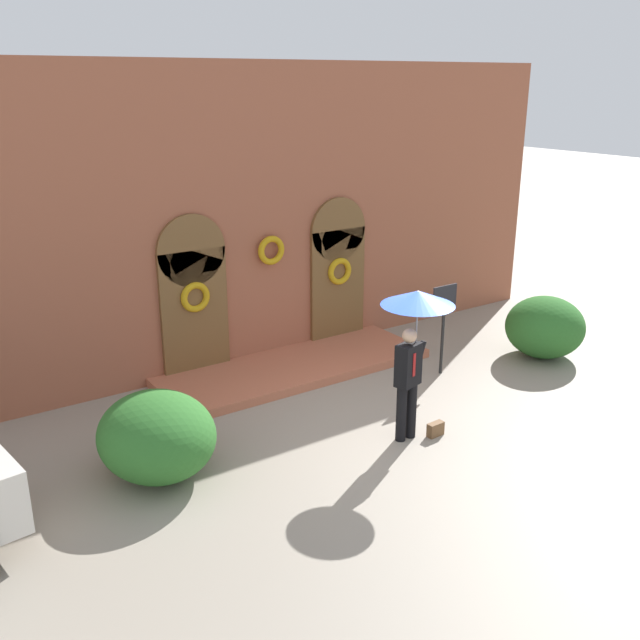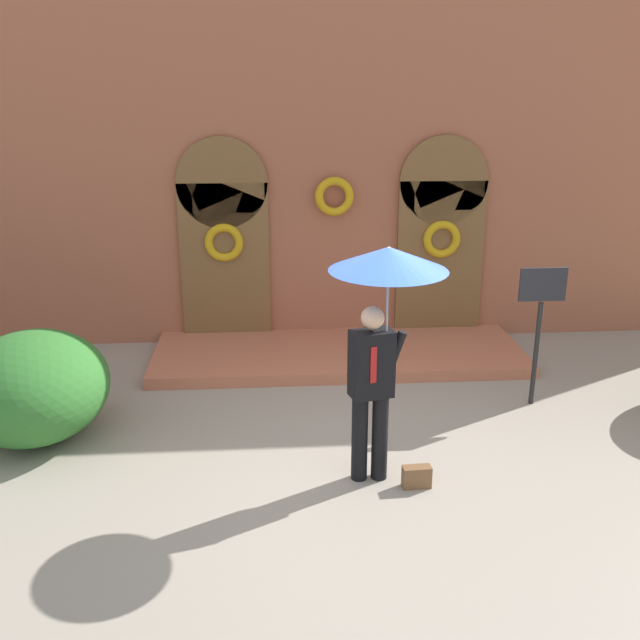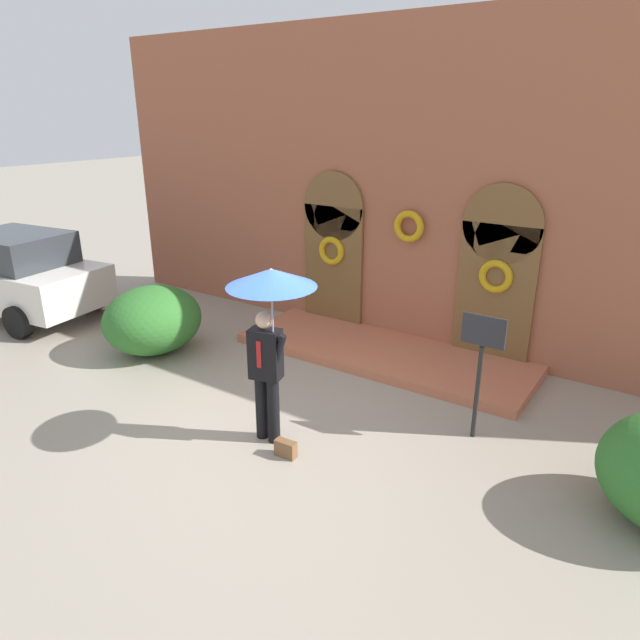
{
  "view_description": "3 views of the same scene",
  "coord_description": "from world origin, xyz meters",
  "px_view_note": "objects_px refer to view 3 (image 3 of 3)",
  "views": [
    {
      "loc": [
        -6.64,
        -7.53,
        5.3
      ],
      "look_at": [
        -0.23,
        1.86,
        1.41
      ],
      "focal_mm": 40.0,
      "sensor_mm": 36.0,
      "label": 1
    },
    {
      "loc": [
        -0.95,
        -6.35,
        3.78
      ],
      "look_at": [
        -0.38,
        1.41,
        1.16
      ],
      "focal_mm": 40.0,
      "sensor_mm": 36.0,
      "label": 2
    },
    {
      "loc": [
        4.24,
        -5.21,
        4.13
      ],
      "look_at": [
        -0.06,
        1.16,
        1.27
      ],
      "focal_mm": 32.0,
      "sensor_mm": 36.0,
      "label": 3
    }
  ],
  "objects_px": {
    "person_with_umbrella": "(270,304)",
    "parked_car": "(13,274)",
    "sign_post": "(481,357)",
    "handbag": "(286,449)",
    "shrub_left": "(153,320)"
  },
  "relations": [
    {
      "from": "handbag",
      "to": "person_with_umbrella",
      "type": "bearing_deg",
      "value": 146.91
    },
    {
      "from": "sign_post",
      "to": "person_with_umbrella",
      "type": "bearing_deg",
      "value": -143.49
    },
    {
      "from": "handbag",
      "to": "parked_car",
      "type": "distance_m",
      "value": 8.06
    },
    {
      "from": "person_with_umbrella",
      "to": "parked_car",
      "type": "xyz_separation_m",
      "value": [
        -7.6,
        0.87,
        -1.03
      ]
    },
    {
      "from": "person_with_umbrella",
      "to": "sign_post",
      "type": "relative_size",
      "value": 1.37
    },
    {
      "from": "person_with_umbrella",
      "to": "shrub_left",
      "type": "distance_m",
      "value": 4.04
    },
    {
      "from": "sign_post",
      "to": "parked_car",
      "type": "distance_m",
      "value": 9.77
    },
    {
      "from": "handbag",
      "to": "shrub_left",
      "type": "bearing_deg",
      "value": 158.38
    },
    {
      "from": "person_with_umbrella",
      "to": "shrub_left",
      "type": "bearing_deg",
      "value": 162.44
    },
    {
      "from": "handbag",
      "to": "sign_post",
      "type": "bearing_deg",
      "value": 41.93
    },
    {
      "from": "handbag",
      "to": "shrub_left",
      "type": "relative_size",
      "value": 0.16
    },
    {
      "from": "shrub_left",
      "to": "parked_car",
      "type": "relative_size",
      "value": 0.42
    },
    {
      "from": "person_with_umbrella",
      "to": "parked_car",
      "type": "distance_m",
      "value": 7.72
    },
    {
      "from": "person_with_umbrella",
      "to": "sign_post",
      "type": "bearing_deg",
      "value": 36.51
    },
    {
      "from": "parked_car",
      "to": "shrub_left",
      "type": "bearing_deg",
      "value": 4.08
    }
  ]
}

